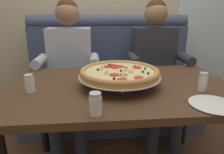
% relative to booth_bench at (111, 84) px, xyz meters
% --- Properties ---
extents(booth_bench, '(1.79, 0.78, 1.13)m').
position_rel_booth_bench_xyz_m(booth_bench, '(0.00, 0.00, 0.00)').
color(booth_bench, '#424C6B').
rests_on(booth_bench, ground_plane).
extents(dining_table, '(1.37, 0.86, 0.72)m').
position_rel_booth_bench_xyz_m(dining_table, '(0.00, -0.90, 0.24)').
color(dining_table, '#4C331E').
rests_on(dining_table, ground_plane).
extents(diner_left, '(0.54, 0.64, 1.27)m').
position_rel_booth_bench_xyz_m(diner_left, '(-0.40, -0.27, 0.31)').
color(diner_left, '#2D3342').
rests_on(diner_left, ground_plane).
extents(diner_right, '(0.54, 0.64, 1.27)m').
position_rel_booth_bench_xyz_m(diner_right, '(0.40, -0.27, 0.31)').
color(diner_right, '#2D3342').
rests_on(diner_right, ground_plane).
extents(pizza, '(0.50, 0.50, 0.12)m').
position_rel_booth_bench_xyz_m(pizza, '(-0.02, -0.92, 0.41)').
color(pizza, silver).
rests_on(pizza, dining_table).
extents(shaker_parmesan, '(0.05, 0.05, 0.11)m').
position_rel_booth_bench_xyz_m(shaker_parmesan, '(0.44, -1.04, 0.37)').
color(shaker_parmesan, white).
rests_on(shaker_parmesan, dining_table).
extents(shaker_oregano, '(0.06, 0.06, 0.10)m').
position_rel_booth_bench_xyz_m(shaker_oregano, '(-0.17, -1.27, 0.37)').
color(shaker_oregano, white).
rests_on(shaker_oregano, dining_table).
extents(shaker_pepper_flakes, '(0.05, 0.05, 0.10)m').
position_rel_booth_bench_xyz_m(shaker_pepper_flakes, '(-0.54, -0.97, 0.37)').
color(shaker_pepper_flakes, white).
rests_on(shaker_pepper_flakes, dining_table).
extents(plate_near_left, '(0.23, 0.23, 0.02)m').
position_rel_booth_bench_xyz_m(plate_near_left, '(0.40, -1.23, 0.34)').
color(plate_near_left, white).
rests_on(plate_near_left, dining_table).
extents(patio_chair, '(0.40, 0.41, 0.86)m').
position_rel_booth_bench_xyz_m(patio_chair, '(1.52, 1.11, 0.13)').
color(patio_chair, black).
rests_on(patio_chair, ground_plane).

